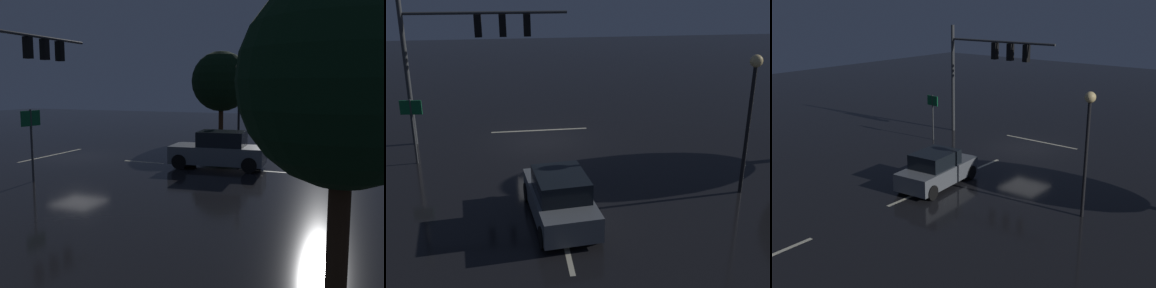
% 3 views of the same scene
% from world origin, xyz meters
% --- Properties ---
extents(ground_plane, '(80.00, 80.00, 0.00)m').
position_xyz_m(ground_plane, '(0.00, 0.00, 0.00)').
color(ground_plane, black).
extents(traffic_signal_assembly, '(7.52, 0.47, 6.96)m').
position_xyz_m(traffic_signal_assembly, '(3.40, -0.52, 4.85)').
color(traffic_signal_assembly, '#383A3D').
rests_on(traffic_signal_assembly, ground_plane).
extents(lane_dash_far, '(0.16, 2.20, 0.01)m').
position_xyz_m(lane_dash_far, '(0.00, 4.00, 0.00)').
color(lane_dash_far, beige).
rests_on(lane_dash_far, ground_plane).
extents(lane_dash_mid, '(0.16, 2.20, 0.01)m').
position_xyz_m(lane_dash_mid, '(0.00, 10.00, 0.00)').
color(lane_dash_mid, beige).
rests_on(lane_dash_mid, ground_plane).
extents(stop_bar, '(5.00, 0.16, 0.01)m').
position_xyz_m(stop_bar, '(0.00, -1.70, 0.00)').
color(stop_bar, beige).
rests_on(stop_bar, ground_plane).
extents(car_approaching, '(2.28, 4.50, 1.70)m').
position_xyz_m(car_approaching, '(-0.01, 7.92, 0.80)').
color(car_approaching, slate).
rests_on(car_approaching, ground_plane).
extents(street_lamp_left_kerb, '(0.44, 0.44, 5.15)m').
position_xyz_m(street_lamp_left_kerb, '(-6.93, 6.83, 3.60)').
color(street_lamp_left_kerb, black).
rests_on(street_lamp_left_kerb, ground_plane).
extents(route_sign, '(0.90, 0.15, 2.85)m').
position_xyz_m(route_sign, '(5.56, 2.08, 2.05)').
color(route_sign, '#383A3D').
rests_on(route_sign, ground_plane).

